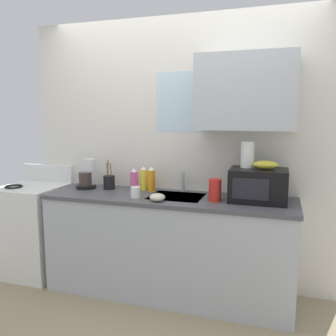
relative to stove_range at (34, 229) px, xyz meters
name	(u,v)px	position (x,y,z in m)	size (l,w,h in m)	color
kitchen_wall_assembly	(190,143)	(1.55, 0.31, 0.89)	(2.97, 0.42, 2.50)	silver
counter_unit	(168,244)	(1.44, 0.00, 0.00)	(2.20, 0.63, 0.90)	#B2B7BC
sink_faucet	(183,182)	(1.51, 0.24, 0.53)	(0.03, 0.03, 0.18)	#B2B5BA
stove_range	(34,229)	(0.00, 0.00, 0.00)	(0.60, 0.60, 1.08)	white
microwave	(258,185)	(2.20, 0.04, 0.58)	(0.46, 0.35, 0.27)	black
banana_bunch	(266,165)	(2.26, 0.05, 0.75)	(0.20, 0.11, 0.07)	gold
paper_towel_roll	(248,154)	(2.11, 0.10, 0.82)	(0.11, 0.11, 0.22)	white
coffee_maker	(87,177)	(0.58, 0.10, 0.55)	(0.19, 0.21, 0.28)	black
dish_soap_bottle_orange	(152,180)	(1.23, 0.14, 0.55)	(0.07, 0.07, 0.23)	orange
dish_soap_bottle_yellow	(144,179)	(1.14, 0.18, 0.55)	(0.07, 0.07, 0.23)	yellow
dish_soap_bottle_pink	(134,180)	(1.05, 0.16, 0.54)	(0.07, 0.07, 0.21)	#E55999
cereal_canister	(215,190)	(1.87, -0.05, 0.53)	(0.10, 0.10, 0.18)	red
mug_white	(135,192)	(1.19, -0.14, 0.49)	(0.08, 0.08, 0.10)	white
utensil_crock	(109,182)	(0.81, 0.12, 0.51)	(0.11, 0.11, 0.28)	black
small_bowl	(157,197)	(1.41, -0.20, 0.47)	(0.13, 0.13, 0.07)	beige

